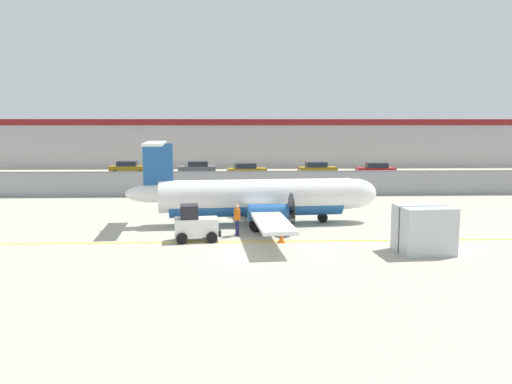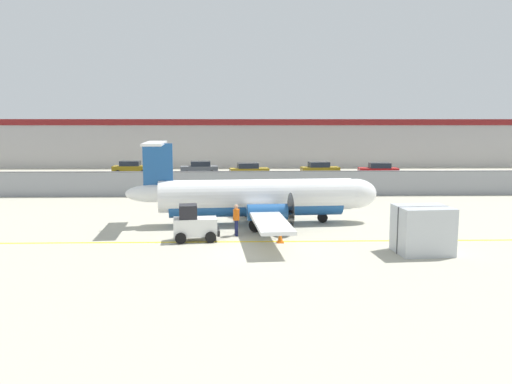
# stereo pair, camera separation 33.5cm
# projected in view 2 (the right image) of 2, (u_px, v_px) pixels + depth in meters

# --- Properties ---
(ground_plane) EXTENTS (140.00, 140.00, 0.01)m
(ground_plane) POSITION_uv_depth(u_px,v_px,m) (265.00, 242.00, 25.47)
(ground_plane) COLOR #B2AD99
(perimeter_fence) EXTENTS (98.00, 0.10, 2.10)m
(perimeter_fence) POSITION_uv_depth(u_px,v_px,m) (256.00, 183.00, 41.16)
(perimeter_fence) COLOR gray
(perimeter_fence) RESTS_ON ground
(parking_lot_strip) EXTENTS (98.00, 17.00, 0.12)m
(parking_lot_strip) POSITION_uv_depth(u_px,v_px,m) (253.00, 180.00, 52.69)
(parking_lot_strip) COLOR #38383A
(parking_lot_strip) RESTS_ON ground
(background_building) EXTENTS (91.00, 8.10, 6.50)m
(background_building) POSITION_uv_depth(u_px,v_px,m) (250.00, 142.00, 70.56)
(background_building) COLOR #BCB7B2
(background_building) RESTS_ON ground
(commuter_airplane) EXTENTS (15.07, 16.08, 4.92)m
(commuter_airplane) POSITION_uv_depth(u_px,v_px,m) (261.00, 198.00, 29.73)
(commuter_airplane) COLOR white
(commuter_airplane) RESTS_ON ground
(baggage_tug) EXTENTS (2.44, 1.61, 1.88)m
(baggage_tug) POSITION_uv_depth(u_px,v_px,m) (194.00, 224.00, 25.59)
(baggage_tug) COLOR silver
(baggage_tug) RESTS_ON ground
(ground_crew_worker) EXTENTS (0.39, 0.55, 1.70)m
(ground_crew_worker) POSITION_uv_depth(u_px,v_px,m) (236.00, 218.00, 26.70)
(ground_crew_worker) COLOR #191E4C
(ground_crew_worker) RESTS_ON ground
(cargo_container) EXTENTS (2.55, 2.18, 2.20)m
(cargo_container) POSITION_uv_depth(u_px,v_px,m) (423.00, 230.00, 23.11)
(cargo_container) COLOR #B7BCC1
(cargo_container) RESTS_ON ground
(traffic_cone_near_left) EXTENTS (0.36, 0.36, 0.64)m
(traffic_cone_near_left) POSITION_uv_depth(u_px,v_px,m) (278.00, 228.00, 27.23)
(traffic_cone_near_left) COLOR orange
(traffic_cone_near_left) RESTS_ON ground
(traffic_cone_near_right) EXTENTS (0.36, 0.36, 0.64)m
(traffic_cone_near_right) POSITION_uv_depth(u_px,v_px,m) (280.00, 237.00, 25.23)
(traffic_cone_near_right) COLOR orange
(traffic_cone_near_right) RESTS_ON ground
(parked_car_0) EXTENTS (4.23, 2.06, 1.58)m
(parked_car_0) POSITION_uv_depth(u_px,v_px,m) (131.00, 168.00, 57.16)
(parked_car_0) COLOR #B28C19
(parked_car_0) RESTS_ON parking_lot_strip
(parked_car_1) EXTENTS (4.35, 2.33, 1.58)m
(parked_car_1) POSITION_uv_depth(u_px,v_px,m) (200.00, 168.00, 56.74)
(parked_car_1) COLOR slate
(parked_car_1) RESTS_ON parking_lot_strip
(parked_car_2) EXTENTS (4.39, 2.43, 1.58)m
(parked_car_2) POSITION_uv_depth(u_px,v_px,m) (249.00, 170.00, 54.18)
(parked_car_2) COLOR #B28C19
(parked_car_2) RESTS_ON parking_lot_strip
(parked_car_3) EXTENTS (4.34, 2.30, 1.58)m
(parked_car_3) POSITION_uv_depth(u_px,v_px,m) (320.00, 169.00, 55.62)
(parked_car_3) COLOR #B28C19
(parked_car_3) RESTS_ON parking_lot_strip
(parked_car_4) EXTENTS (4.28, 2.17, 1.58)m
(parked_car_4) POSITION_uv_depth(u_px,v_px,m) (378.00, 170.00, 54.50)
(parked_car_4) COLOR red
(parked_car_4) RESTS_ON parking_lot_strip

